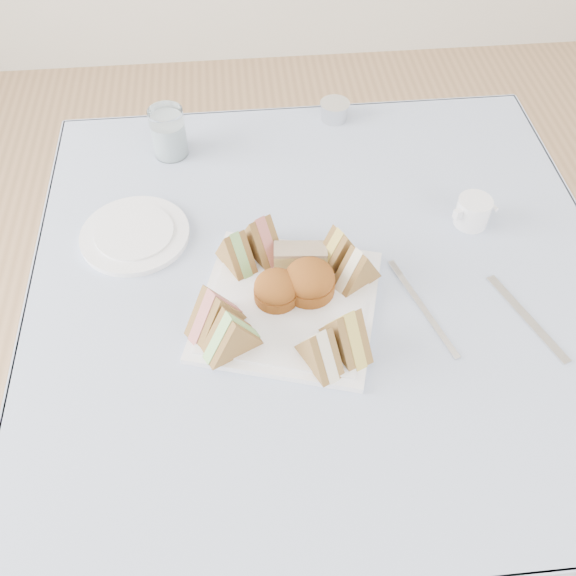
{
  "coord_description": "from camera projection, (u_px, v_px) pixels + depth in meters",
  "views": [
    {
      "loc": [
        -0.13,
        -0.72,
        1.59
      ],
      "look_at": [
        -0.07,
        -0.06,
        0.8
      ],
      "focal_mm": 40.0,
      "sensor_mm": 36.0,
      "label": 1
    }
  ],
  "objects": [
    {
      "name": "sandwich_fl_b",
      "position": [
        231.0,
        332.0,
        0.98
      ],
      "size": [
        0.1,
        0.08,
        0.08
      ],
      "primitive_type": null,
      "rotation": [
        0.0,
        0.0,
        0.46
      ],
      "color": "olive",
      "rests_on": "serving_plate"
    },
    {
      "name": "floor",
      "position": [
        312.0,
        463.0,
        1.69
      ],
      "size": [
        4.0,
        4.0,
        0.0
      ],
      "primitive_type": "plane",
      "color": "#9E7751",
      "rests_on": "ground"
    },
    {
      "name": "sandwich_fr_b",
      "position": [
        320.0,
        347.0,
        0.96
      ],
      "size": [
        0.07,
        0.1,
        0.08
      ],
      "primitive_type": null,
      "rotation": [
        0.0,
        0.0,
        -1.12
      ],
      "color": "olive",
      "rests_on": "serving_plate"
    },
    {
      "name": "sandwich_fr_a",
      "position": [
        347.0,
        330.0,
        0.98
      ],
      "size": [
        0.08,
        0.11,
        0.08
      ],
      "primitive_type": null,
      "rotation": [
        0.0,
        0.0,
        -1.15
      ],
      "color": "olive",
      "rests_on": "serving_plate"
    },
    {
      "name": "sandwich_br_b",
      "position": [
        339.0,
        247.0,
        1.09
      ],
      "size": [
        0.1,
        0.08,
        0.08
      ],
      "primitive_type": null,
      "rotation": [
        0.0,
        0.0,
        -2.65
      ],
      "color": "olive",
      "rests_on": "serving_plate"
    },
    {
      "name": "creamer_jug",
      "position": [
        473.0,
        212.0,
        1.18
      ],
      "size": [
        0.08,
        0.08,
        0.06
      ],
      "primitive_type": "cylinder",
      "rotation": [
        0.0,
        0.0,
        0.4
      ],
      "color": "white",
      "rests_on": "tablecloth"
    },
    {
      "name": "sandwich_br_a",
      "position": [
        357.0,
        266.0,
        1.07
      ],
      "size": [
        0.09,
        0.08,
        0.08
      ],
      "primitive_type": null,
      "rotation": [
        0.0,
        0.0,
        -2.57
      ],
      "color": "olive",
      "rests_on": "serving_plate"
    },
    {
      "name": "scone_left",
      "position": [
        276.0,
        289.0,
        1.05
      ],
      "size": [
        0.1,
        0.1,
        0.05
      ],
      "primitive_type": "cylinder",
      "rotation": [
        0.0,
        0.0,
        -0.36
      ],
      "color": "brown",
      "rests_on": "serving_plate"
    },
    {
      "name": "side_plate",
      "position": [
        135.0,
        235.0,
        1.18
      ],
      "size": [
        0.26,
        0.26,
        0.01
      ],
      "primitive_type": "cylinder",
      "rotation": [
        0.0,
        0.0,
        0.42
      ],
      "color": "white",
      "rests_on": "tablecloth"
    },
    {
      "name": "scone_right",
      "position": [
        310.0,
        280.0,
        1.06
      ],
      "size": [
        0.09,
        0.09,
        0.06
      ],
      "primitive_type": "cylinder",
      "rotation": [
        0.0,
        0.0,
        0.01
      ],
      "color": "brown",
      "rests_on": "serving_plate"
    },
    {
      "name": "knife",
      "position": [
        527.0,
        318.0,
        1.06
      ],
      "size": [
        0.08,
        0.19,
        0.0
      ],
      "primitive_type": "cube",
      "rotation": [
        0.0,
        0.0,
        0.35
      ],
      "color": "silver",
      "rests_on": "tablecloth"
    },
    {
      "name": "sandwich_bl_a",
      "position": [
        235.0,
        249.0,
        1.09
      ],
      "size": [
        0.08,
        0.09,
        0.08
      ],
      "primitive_type": null,
      "rotation": [
        0.0,
        0.0,
        2.06
      ],
      "color": "olive",
      "rests_on": "serving_plate"
    },
    {
      "name": "tablecloth",
      "position": [
        324.0,
        280.0,
        1.12
      ],
      "size": [
        1.02,
        1.02,
        0.01
      ],
      "primitive_type": "cube",
      "color": "#9CB3DB",
      "rests_on": "table"
    },
    {
      "name": "sandwich_bl_b",
      "position": [
        260.0,
        235.0,
        1.11
      ],
      "size": [
        0.08,
        0.1,
        0.08
      ],
      "primitive_type": null,
      "rotation": [
        0.0,
        0.0,
        2.1
      ],
      "color": "olive",
      "rests_on": "serving_plate"
    },
    {
      "name": "water_glass",
      "position": [
        168.0,
        133.0,
        1.3
      ],
      "size": [
        0.09,
        0.09,
        0.1
      ],
      "primitive_type": "cylinder",
      "rotation": [
        0.0,
        0.0,
        -0.42
      ],
      "color": "white",
      "rests_on": "tablecloth"
    },
    {
      "name": "table",
      "position": [
        317.0,
        390.0,
        1.4
      ],
      "size": [
        0.9,
        0.9,
        0.74
      ],
      "primitive_type": "cube",
      "color": "brown",
      "rests_on": "floor"
    },
    {
      "name": "tea_strainer",
      "position": [
        334.0,
        112.0,
        1.4
      ],
      "size": [
        0.07,
        0.07,
        0.04
      ],
      "primitive_type": "cylinder",
      "rotation": [
        0.0,
        0.0,
        0.1
      ],
      "color": "silver",
      "rests_on": "tablecloth"
    },
    {
      "name": "serving_plate",
      "position": [
        288.0,
        305.0,
        1.07
      ],
      "size": [
        0.35,
        0.35,
        0.01
      ],
      "primitive_type": "cube",
      "rotation": [
        0.0,
        0.0,
        -0.29
      ],
      "color": "white",
      "rests_on": "tablecloth"
    },
    {
      "name": "pastry_slice",
      "position": [
        300.0,
        257.0,
        1.1
      ],
      "size": [
        0.09,
        0.04,
        0.04
      ],
      "primitive_type": "cube",
      "rotation": [
        0.0,
        0.0,
        -0.09
      ],
      "color": "tan",
      "rests_on": "serving_plate"
    },
    {
      "name": "fork",
      "position": [
        427.0,
        315.0,
        1.06
      ],
      "size": [
        0.07,
        0.18,
        0.0
      ],
      "primitive_type": "cube",
      "rotation": [
        0.0,
        0.0,
        0.3
      ],
      "color": "silver",
      "rests_on": "tablecloth"
    },
    {
      "name": "sandwich_fl_a",
      "position": [
        214.0,
        309.0,
        1.0
      ],
      "size": [
        0.11,
        0.09,
        0.09
      ],
      "primitive_type": null,
      "rotation": [
        0.0,
        0.0,
        0.63
      ],
      "color": "olive",
      "rests_on": "serving_plate"
    }
  ]
}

